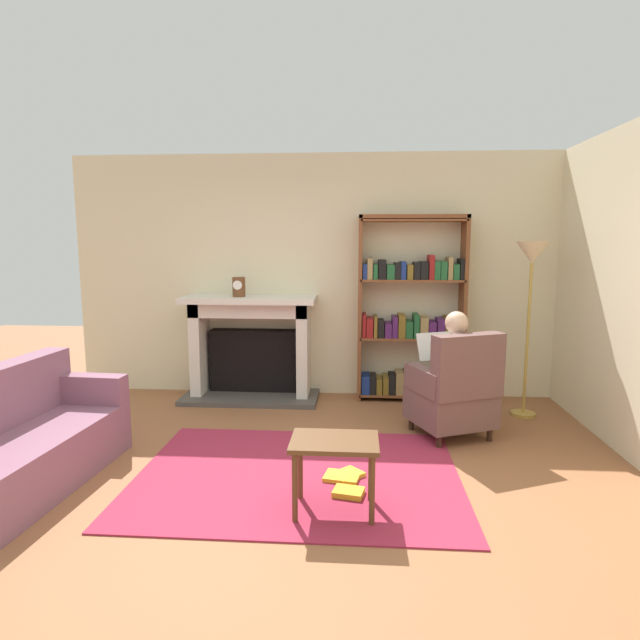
% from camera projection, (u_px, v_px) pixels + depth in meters
% --- Properties ---
extents(ground, '(14.00, 14.00, 0.00)m').
position_uv_depth(ground, '(293.00, 495.00, 3.65)').
color(ground, '#945C39').
extents(back_wall, '(5.60, 0.10, 2.70)m').
position_uv_depth(back_wall, '(320.00, 276.00, 5.97)').
color(back_wall, beige).
rests_on(back_wall, ground).
extents(side_wall_right, '(0.10, 5.20, 2.70)m').
position_uv_depth(side_wall_right, '(618.00, 288.00, 4.50)').
color(side_wall_right, beige).
rests_on(side_wall_right, ground).
extents(area_rug, '(2.40, 1.80, 0.01)m').
position_uv_depth(area_rug, '(298.00, 475.00, 3.95)').
color(area_rug, '#9D2740').
rests_on(area_rug, ground).
extents(fireplace, '(1.49, 0.64, 1.15)m').
position_uv_depth(fireplace, '(252.00, 344.00, 5.89)').
color(fireplace, '#4C4742').
rests_on(fireplace, ground).
extents(mantel_clock, '(0.14, 0.14, 0.21)m').
position_uv_depth(mantel_clock, '(239.00, 287.00, 5.70)').
color(mantel_clock, brown).
rests_on(mantel_clock, fireplace).
extents(bookshelf, '(1.15, 0.32, 2.02)m').
position_uv_depth(bookshelf, '(411.00, 316.00, 5.75)').
color(bookshelf, brown).
rests_on(bookshelf, ground).
extents(armchair_reading, '(0.83, 0.82, 0.97)m').
position_uv_depth(armchair_reading, '(455.00, 392.00, 4.66)').
color(armchair_reading, '#331E14').
rests_on(armchair_reading, ground).
extents(seated_reader, '(0.50, 0.60, 1.14)m').
position_uv_depth(seated_reader, '(448.00, 367.00, 4.74)').
color(seated_reader, silver).
rests_on(seated_reader, ground).
extents(sofa_floral, '(0.82, 1.74, 0.85)m').
position_uv_depth(sofa_floral, '(16.00, 446.00, 3.69)').
color(sofa_floral, '#86576B').
rests_on(sofa_floral, ground).
extents(side_table, '(0.56, 0.39, 0.49)m').
position_uv_depth(side_table, '(334.00, 452.00, 3.36)').
color(side_table, brown).
rests_on(side_table, ground).
extents(scattered_books, '(0.32, 0.52, 0.04)m').
position_uv_depth(scattered_books, '(345.00, 481.00, 3.80)').
color(scattered_books, gold).
rests_on(scattered_books, area_rug).
extents(floor_lamp, '(0.32, 0.32, 1.74)m').
position_uv_depth(floor_lamp, '(532.00, 269.00, 5.11)').
color(floor_lamp, '#B7933F').
rests_on(floor_lamp, ground).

